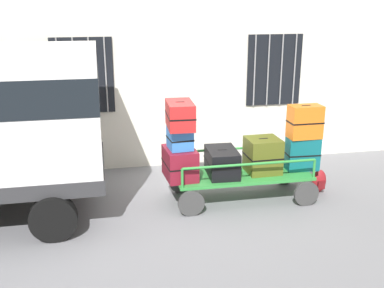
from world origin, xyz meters
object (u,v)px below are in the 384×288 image
luggage_cart (242,178)px  suitcase_left_top (180,115)px  suitcase_midright_middle (305,122)px  suitcase_midleft_bottom (222,162)px  suitcase_center_bottom (263,155)px  suitcase_midright_bottom (302,154)px  backpack (319,181)px  suitcase_left_bottom (180,163)px  suitcase_left_middle (180,138)px

luggage_cart → suitcase_left_top: 1.66m
suitcase_midright_middle → luggage_cart: bearing=179.0°
suitcase_midleft_bottom → suitcase_center_bottom: (0.74, -0.00, 0.08)m
suitcase_left_top → suitcase_midright_bottom: 2.38m
suitcase_left_top → backpack: suitcase_left_top is taller
suitcase_left_bottom → suitcase_midright_bottom: size_ratio=1.22×
luggage_cart → suitcase_left_middle: 1.38m
suitcase_left_top → suitcase_midright_bottom: size_ratio=1.25×
suitcase_center_bottom → suitcase_midright_middle: suitcase_midright_middle is taller
suitcase_midright_middle → backpack: size_ratio=1.34×
suitcase_left_top → backpack: (2.62, 0.05, -1.41)m
suitcase_left_bottom → suitcase_left_top: (-0.00, -0.05, 0.87)m
suitcase_left_bottom → suitcase_midright_middle: (2.23, -0.03, 0.63)m
suitcase_midleft_bottom → suitcase_left_top: bearing=-176.4°
suitcase_left_bottom → backpack: suitcase_left_bottom is taller
suitcase_left_top → suitcase_midright_middle: (2.23, 0.02, -0.24)m
luggage_cart → suitcase_left_bottom: suitcase_left_bottom is taller
suitcase_midleft_bottom → backpack: bearing=0.0°
luggage_cart → backpack: bearing=0.5°
suitcase_left_top → suitcase_midleft_bottom: 1.17m
luggage_cart → suitcase_left_middle: (-1.12, -0.00, 0.82)m
suitcase_left_bottom → luggage_cart: bearing=-0.6°
suitcase_left_middle → suitcase_left_top: 0.41m
suitcase_center_bottom → backpack: (1.13, 0.01, -0.59)m
suitcase_midright_bottom → luggage_cart: bearing=179.1°
suitcase_midright_bottom → backpack: bearing=4.4°
suitcase_center_bottom → backpack: bearing=0.3°
suitcase_left_bottom → suitcase_midleft_bottom: (0.74, -0.00, -0.03)m
suitcase_center_bottom → suitcase_midright_bottom: (0.74, -0.02, -0.01)m
suitcase_left_bottom → backpack: size_ratio=1.67×
suitcase_midright_middle → suitcase_left_bottom: bearing=179.2°
suitcase_left_middle → backpack: suitcase_left_middle is taller
suitcase_left_middle → suitcase_midleft_bottom: suitcase_left_middle is taller
suitcase_left_bottom → suitcase_midright_middle: suitcase_midright_middle is taller
suitcase_left_bottom → suitcase_midleft_bottom: bearing=-0.1°
luggage_cart → suitcase_left_middle: suitcase_left_middle is taller
suitcase_midright_middle → backpack: bearing=4.7°
luggage_cart → suitcase_left_top: (-1.12, -0.04, 1.23)m
suitcase_left_bottom → suitcase_left_top: size_ratio=0.98×
suitcase_left_top → suitcase_midright_bottom: (2.23, 0.02, -0.83)m
suitcase_left_top → suitcase_midright_middle: bearing=0.4°
suitcase_left_middle → suitcase_midright_bottom: (2.23, -0.01, -0.42)m
suitcase_left_bottom → suitcase_left_middle: suitcase_left_middle is taller
suitcase_left_top → backpack: bearing=1.1°
luggage_cart → suitcase_midleft_bottom: size_ratio=3.12×
suitcase_midleft_bottom → suitcase_midright_bottom: 1.49m
suitcase_left_middle → backpack: 2.81m
luggage_cart → suitcase_midright_middle: size_ratio=4.21×
suitcase_left_middle → suitcase_midright_middle: suitcase_midright_middle is taller
suitcase_left_bottom → suitcase_midright_middle: bearing=-0.8°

